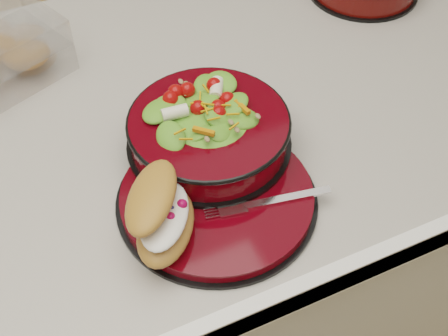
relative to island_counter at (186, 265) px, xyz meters
name	(u,v)px	position (x,y,z in m)	size (l,w,h in m)	color
island_counter	(186,265)	(0.00, 0.00, 0.00)	(1.24, 0.74, 0.90)	silver
dinner_plate	(218,198)	(-0.01, -0.20, 0.46)	(0.27, 0.27, 0.02)	black
salad_bowl	(209,127)	(0.01, -0.11, 0.50)	(0.23, 0.23, 0.10)	black
croissant	(163,213)	(-0.10, -0.23, 0.50)	(0.13, 0.16, 0.07)	#C27A3B
fork	(271,201)	(0.04, -0.24, 0.47)	(0.15, 0.04, 0.00)	silver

